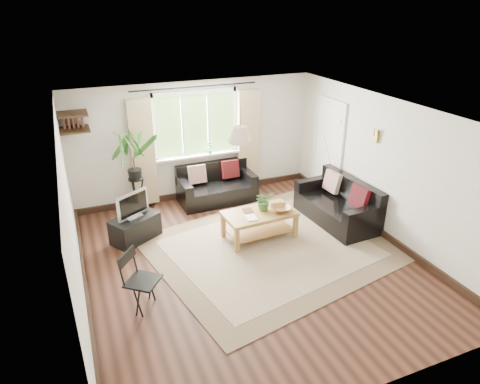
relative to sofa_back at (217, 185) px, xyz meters
name	(u,v)px	position (x,y,z in m)	size (l,w,h in m)	color
floor	(250,261)	(-0.27, -2.31, -0.36)	(5.50, 5.50, 0.00)	black
ceiling	(251,113)	(-0.27, -2.31, 2.04)	(5.50, 5.50, 0.00)	white
wall_back	(196,141)	(-0.27, 0.44, 0.84)	(5.00, 0.02, 2.40)	silver
wall_front	(367,306)	(-0.27, -5.06, 0.84)	(5.00, 0.02, 2.40)	silver
wall_left	(72,224)	(-2.77, -2.31, 0.84)	(0.02, 5.50, 2.40)	silver
wall_right	(386,170)	(2.23, -2.31, 0.84)	(0.02, 5.50, 2.40)	silver
rug	(270,248)	(0.20, -2.09, -0.35)	(3.71, 3.18, 0.02)	beige
window	(196,125)	(-0.27, 0.40, 1.19)	(2.50, 0.16, 2.16)	white
door	(328,151)	(2.20, -0.61, 0.64)	(0.06, 0.96, 2.06)	silver
corner_shelf	(73,122)	(-2.52, 0.19, 1.53)	(0.50, 0.50, 0.34)	black
pendant_lamp	(240,131)	(-0.27, -1.91, 1.69)	(0.36, 0.36, 0.54)	beige
wall_sconce	(375,134)	(2.16, -2.01, 1.38)	(0.12, 0.12, 0.28)	beige
sofa_back	(217,185)	(0.00, 0.00, 0.00)	(1.54, 0.77, 0.72)	black
sofa_right	(337,203)	(1.76, -1.69, 0.03)	(0.82, 1.64, 0.77)	black
coffee_table	(259,225)	(0.18, -1.69, -0.11)	(1.22, 0.67, 0.50)	olive
table_plant	(264,200)	(0.29, -1.62, 0.31)	(0.32, 0.28, 0.35)	#335A24
bowl	(281,209)	(0.54, -1.78, 0.18)	(0.34, 0.34, 0.08)	brown
book_a	(246,218)	(-0.13, -1.81, 0.15)	(0.17, 0.24, 0.02)	white
book_b	(243,211)	(-0.07, -1.56, 0.15)	(0.16, 0.22, 0.02)	#4F2D1F
tv_stand	(135,228)	(-1.82, -0.92, -0.14)	(0.81, 0.46, 0.44)	black
tv	(133,205)	(-1.82, -0.92, 0.31)	(0.62, 0.21, 0.48)	#A5A5AA
palm_stand	(135,175)	(-1.61, -0.03, 0.47)	(0.65, 0.65, 1.67)	black
folding_chair	(143,282)	(-2.03, -2.80, 0.06)	(0.44, 0.44, 0.85)	black
sill_plant	(210,147)	(-0.02, 0.32, 0.70)	(0.14, 0.10, 0.27)	#2D6023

